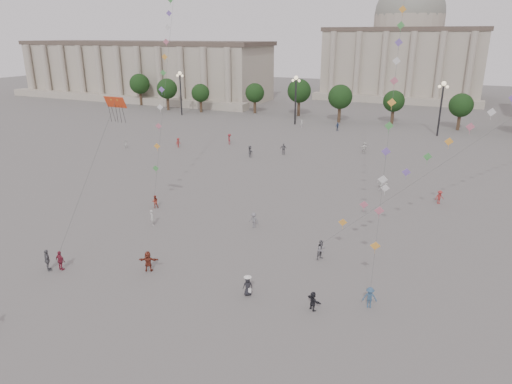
% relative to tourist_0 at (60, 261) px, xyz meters
% --- Properties ---
extents(ground, '(360.00, 360.00, 0.00)m').
position_rel_tourist_0_xyz_m(ground, '(10.39, 1.53, -0.88)').
color(ground, '#5E5B58').
rests_on(ground, ground).
extents(hall_west, '(84.00, 26.22, 17.20)m').
position_rel_tourist_0_xyz_m(hall_west, '(-64.61, 95.43, 7.54)').
color(hall_west, '#ADA591').
rests_on(hall_west, ground).
extents(hall_central, '(48.30, 34.30, 35.50)m').
position_rel_tourist_0_xyz_m(hall_central, '(10.39, 130.75, 13.35)').
color(hall_central, '#ADA591').
rests_on(hall_central, ground).
extents(tree_row, '(137.12, 5.12, 8.00)m').
position_rel_tourist_0_xyz_m(tree_row, '(10.39, 79.53, 4.51)').
color(tree_row, '#382A1C').
rests_on(tree_row, ground).
extents(lamp_post_far_west, '(2.00, 0.90, 10.65)m').
position_rel_tourist_0_xyz_m(lamp_post_far_west, '(-34.61, 71.53, 6.47)').
color(lamp_post_far_west, '#262628').
rests_on(lamp_post_far_west, ground).
extents(lamp_post_mid_west, '(2.00, 0.90, 10.65)m').
position_rel_tourist_0_xyz_m(lamp_post_mid_west, '(-4.61, 71.53, 6.47)').
color(lamp_post_mid_west, '#262628').
rests_on(lamp_post_mid_west, ground).
extents(lamp_post_mid_east, '(2.00, 0.90, 10.65)m').
position_rel_tourist_0_xyz_m(lamp_post_mid_east, '(25.39, 71.53, 6.47)').
color(lamp_post_mid_east, '#262628').
rests_on(lamp_post_mid_east, ground).
extents(person_crowd_0, '(1.02, 0.99, 1.72)m').
position_rel_tourist_0_xyz_m(person_crowd_0, '(5.90, 68.58, -0.02)').
color(person_crowd_0, navy).
rests_on(person_crowd_0, ground).
extents(person_crowd_1, '(0.91, 0.84, 1.50)m').
position_rel_tourist_0_xyz_m(person_crowd_1, '(-24.06, 37.59, -0.14)').
color(person_crowd_1, silver).
rests_on(person_crowd_1, ground).
extents(person_crowd_2, '(0.84, 1.20, 1.69)m').
position_rel_tourist_0_xyz_m(person_crowd_2, '(-16.04, 42.03, -0.04)').
color(person_crowd_2, maroon).
rests_on(person_crowd_2, ground).
extents(person_crowd_3, '(1.40, 1.10, 1.48)m').
position_rel_tourist_0_xyz_m(person_crowd_3, '(21.42, 3.15, -0.14)').
color(person_crowd_3, black).
rests_on(person_crowd_3, ground).
extents(person_crowd_4, '(1.68, 1.37, 1.80)m').
position_rel_tourist_0_xyz_m(person_crowd_4, '(15.00, 51.91, 0.02)').
color(person_crowd_4, white).
rests_on(person_crowd_4, ground).
extents(person_crowd_6, '(1.15, 0.76, 1.66)m').
position_rel_tourist_0_xyz_m(person_crowd_6, '(11.19, 15.07, -0.05)').
color(person_crowd_6, slate).
rests_on(person_crowd_6, ground).
extents(person_crowd_7, '(1.58, 0.68, 1.65)m').
position_rel_tourist_0_xyz_m(person_crowd_7, '(21.18, 32.98, -0.06)').
color(person_crowd_7, silver).
rests_on(person_crowd_7, ground).
extents(person_crowd_8, '(1.22, 1.11, 1.65)m').
position_rel_tourist_0_xyz_m(person_crowd_8, '(28.31, 30.64, -0.06)').
color(person_crowd_8, maroon).
rests_on(person_crowd_8, ground).
extents(person_crowd_10, '(0.46, 0.63, 1.58)m').
position_rel_tourist_0_xyz_m(person_crowd_10, '(-2.09, 68.97, -0.09)').
color(person_crowd_10, silver).
rests_on(person_crowd_10, ground).
extents(person_crowd_12, '(1.48, 1.73, 1.88)m').
position_rel_tourist_0_xyz_m(person_crowd_12, '(-1.55, 41.30, 0.05)').
color(person_crowd_12, slate).
rests_on(person_crowd_12, ground).
extents(person_crowd_13, '(0.73, 0.73, 1.71)m').
position_rel_tourist_0_xyz_m(person_crowd_13, '(1.19, 11.23, -0.03)').
color(person_crowd_13, beige).
rests_on(person_crowd_13, ground).
extents(person_crowd_16, '(1.18, 0.80, 1.86)m').
position_rel_tourist_0_xyz_m(person_crowd_16, '(2.85, 45.13, 0.05)').
color(person_crowd_16, slate).
rests_on(person_crowd_16, ground).
extents(person_crowd_17, '(1.31, 1.43, 1.93)m').
position_rel_tourist_0_xyz_m(person_crowd_17, '(-8.87, 48.03, 0.08)').
color(person_crowd_17, maroon).
rests_on(person_crowd_17, ground).
extents(tourist_0, '(1.07, 0.51, 1.77)m').
position_rel_tourist_0_xyz_m(tourist_0, '(0.00, 0.00, 0.00)').
color(tourist_0, maroon).
rests_on(tourist_0, ground).
extents(tourist_2, '(1.75, 1.17, 1.81)m').
position_rel_tourist_0_xyz_m(tourist_2, '(6.90, 2.98, 0.02)').
color(tourist_2, maroon).
rests_on(tourist_2, ground).
extents(tourist_3, '(1.19, 1.05, 1.93)m').
position_rel_tourist_0_xyz_m(tourist_3, '(-0.94, -0.51, 0.08)').
color(tourist_3, '#5B5B60').
rests_on(tourist_3, ground).
extents(kite_flyer_0, '(0.94, 0.91, 1.53)m').
position_rel_tourist_0_xyz_m(kite_flyer_0, '(-1.66, 15.58, -0.12)').
color(kite_flyer_0, '#9E392B').
rests_on(kite_flyer_0, ground).
extents(kite_flyer_1, '(1.19, 0.89, 1.65)m').
position_rel_tourist_0_xyz_m(kite_flyer_1, '(25.11, 5.20, -0.06)').
color(kite_flyer_1, '#325272').
rests_on(kite_flyer_1, ground).
extents(kite_flyer_2, '(1.03, 1.11, 1.83)m').
position_rel_tourist_0_xyz_m(kite_flyer_2, '(19.65, 11.15, 0.03)').
color(kite_flyer_2, slate).
rests_on(kite_flyer_2, ground).
extents(hat_person, '(0.89, 0.83, 1.69)m').
position_rel_tourist_0_xyz_m(hat_person, '(16.24, 3.00, -0.06)').
color(hat_person, black).
rests_on(hat_person, ground).
extents(dragon_kite, '(2.20, 4.37, 14.24)m').
position_rel_tourist_0_xyz_m(dragon_kite, '(0.45, 8.15, 11.60)').
color(dragon_kite, red).
rests_on(dragon_kite, ground).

